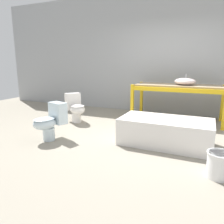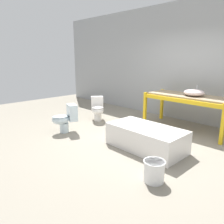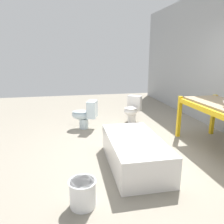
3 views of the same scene
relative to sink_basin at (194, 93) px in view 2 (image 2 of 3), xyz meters
The scene contains 8 objects.
ground_plane 1.73m from the sink_basin, 108.22° to the right, with size 12.00×12.00×0.00m, color gray.
warehouse_wall_rear 1.11m from the sink_basin, 120.30° to the left, with size 10.80×0.08×3.20m.
shelving_rack 0.24m from the sink_basin, behind, with size 2.03×0.86×0.86m.
sink_basin is the anchor object (origin of this frame).
bathtub_main 1.79m from the sink_basin, 94.00° to the right, with size 1.51×0.79×0.45m.
toilet_near 2.57m from the sink_basin, 155.67° to the right, with size 0.66×0.61×0.66m.
toilet_far 3.08m from the sink_basin, 132.37° to the right, with size 0.51×0.66×0.66m.
bucket_white 2.71m from the sink_basin, 74.73° to the right, with size 0.31×0.31×0.32m.
Camera 2 is at (2.74, -3.52, 1.74)m, focal length 35.00 mm.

